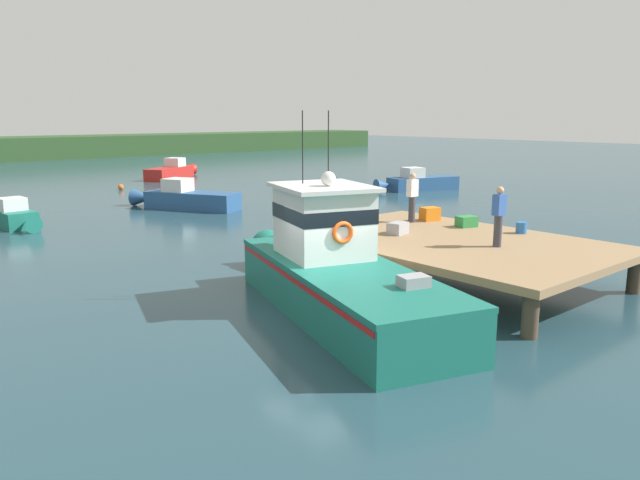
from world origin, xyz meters
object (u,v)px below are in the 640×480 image
at_px(crate_single_by_cleat, 398,228).
at_px(bait_bucket, 521,228).
at_px(crate_stack_near_edge, 430,214).
at_px(deckhand_by_the_boat, 499,215).
at_px(moored_boat_near_channel, 173,171).
at_px(crate_single_far, 466,222).
at_px(deckhand_further_back, 412,196).
at_px(moored_boat_off_the_point, 10,216).
at_px(moored_boat_far_left, 185,198).
at_px(moored_boat_outer_mooring, 418,182).
at_px(mooring_buoy_inshore, 121,187).
at_px(main_fishing_boat, 334,269).
at_px(crate_stack_mid_dock, 339,222).

bearing_deg(crate_single_by_cleat, bait_bucket, -39.23).
xyz_separation_m(crate_stack_near_edge, deckhand_by_the_boat, (-1.94, -3.89, 0.63)).
bearing_deg(moored_boat_near_channel, crate_single_far, -100.97).
xyz_separation_m(crate_single_far, moored_boat_near_channel, (6.05, 31.25, -0.85)).
relative_size(deckhand_further_back, moored_boat_off_the_point, 0.33).
distance_m(moored_boat_far_left, moored_boat_outer_mooring, 15.35).
height_order(crate_stack_near_edge, moored_boat_far_left, crate_stack_near_edge).
xyz_separation_m(moored_boat_far_left, moored_boat_outer_mooring, (15.14, -2.57, -0.02)).
xyz_separation_m(bait_bucket, mooring_buoy_inshore, (-0.38, 28.37, -1.19)).
distance_m(bait_bucket, mooring_buoy_inshore, 28.40).
distance_m(main_fishing_boat, bait_bucket, 6.80).
height_order(main_fishing_boat, crate_stack_mid_dock, main_fishing_boat).
relative_size(main_fishing_boat, mooring_buoy_inshore, 27.43).
distance_m(crate_single_by_cleat, moored_boat_outer_mooring, 21.47).
relative_size(crate_stack_mid_dock, crate_single_by_cleat, 1.00).
bearing_deg(crate_stack_mid_dock, bait_bucket, -52.68).
height_order(main_fishing_boat, moored_boat_near_channel, main_fishing_boat).
xyz_separation_m(deckhand_by_the_boat, moored_boat_near_channel, (7.94, 33.61, -1.54)).
xyz_separation_m(main_fishing_boat, mooring_buoy_inshore, (6.34, 27.39, -0.83)).
distance_m(deckhand_by_the_boat, moored_boat_outer_mooring, 23.01).
xyz_separation_m(crate_stack_mid_dock, crate_single_by_cleat, (0.49, -2.08, 0.01)).
distance_m(bait_bucket, moored_boat_off_the_point, 21.04).
distance_m(moored_boat_off_the_point, moored_boat_near_channel, 20.77).
height_order(bait_bucket, deckhand_further_back, deckhand_further_back).
xyz_separation_m(crate_single_far, bait_bucket, (0.34, -1.74, -0.00)).
relative_size(moored_boat_near_channel, moored_boat_outer_mooring, 0.97).
relative_size(crate_stack_near_edge, deckhand_by_the_boat, 0.37).
xyz_separation_m(crate_stack_near_edge, crate_single_far, (-0.06, -1.53, -0.05)).
bearing_deg(crate_stack_near_edge, bait_bucket, -85.09).
bearing_deg(moored_boat_outer_mooring, mooring_buoy_inshore, 138.47).
distance_m(crate_single_by_cleat, bait_bucket, 3.73).
bearing_deg(crate_stack_near_edge, deckhand_by_the_boat, -116.48).
height_order(crate_stack_mid_dock, crate_stack_near_edge, crate_stack_near_edge).
xyz_separation_m(main_fishing_boat, deckhand_further_back, (5.74, 2.49, 1.05)).
bearing_deg(moored_boat_far_left, moored_boat_outer_mooring, -9.64).
bearing_deg(moored_boat_outer_mooring, crate_stack_near_edge, -138.60).
bearing_deg(crate_single_far, moored_boat_near_channel, 79.03).
xyz_separation_m(moored_boat_near_channel, moored_boat_outer_mooring, (8.16, -17.24, -0.02)).
relative_size(crate_stack_mid_dock, moored_boat_far_left, 0.10).
height_order(moored_boat_off_the_point, mooring_buoy_inshore, moored_boat_off_the_point).
height_order(crate_stack_near_edge, moored_boat_outer_mooring, crate_stack_near_edge).
relative_size(deckhand_further_back, moored_boat_near_channel, 0.29).
xyz_separation_m(crate_stack_near_edge, bait_bucket, (0.28, -3.26, -0.06)).
bearing_deg(main_fishing_boat, moored_boat_outer_mooring, 35.64).
xyz_separation_m(moored_boat_off_the_point, moored_boat_outer_mooring, (23.31, -3.04, 0.07)).
relative_size(bait_bucket, deckhand_by_the_boat, 0.21).
relative_size(crate_single_far, bait_bucket, 1.76).
bearing_deg(main_fishing_boat, mooring_buoy_inshore, 76.97).
bearing_deg(moored_boat_off_the_point, bait_bucket, -63.32).
bearing_deg(mooring_buoy_inshore, crate_single_by_cleat, -95.51).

